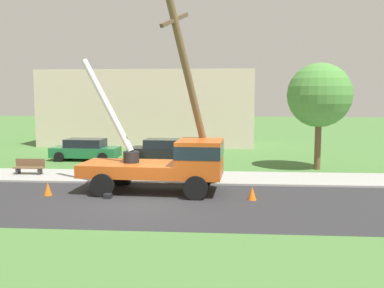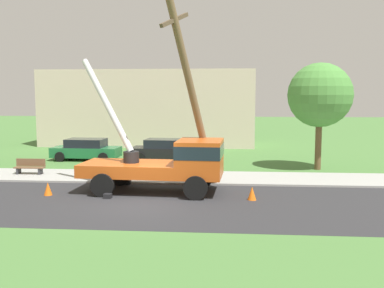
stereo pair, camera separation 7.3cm
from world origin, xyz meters
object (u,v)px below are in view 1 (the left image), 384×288
Objects in this scene: utility_truck at (171,161)px; traffic_cone_ahead at (252,193)px; traffic_cone_behind at (48,189)px; leaning_utility_pole at (192,94)px; roadside_tree_far at (319,95)px; parked_sedan_black at (164,150)px; parked_sedan_green at (86,149)px; park_bench at (29,167)px.

utility_truck reaches higher than traffic_cone_ahead.
leaning_utility_pole is at bearing 12.04° from traffic_cone_behind.
roadside_tree_far is (7.71, 6.62, 2.87)m from utility_truck.
parked_sedan_black is at bearing 163.82° from roadside_tree_far.
parked_sedan_black is (3.58, 10.31, 0.43)m from traffic_cone_behind.
traffic_cone_behind is at bearing -169.32° from utility_truck.
leaning_utility_pole reaches higher than utility_truck.
traffic_cone_ahead is at bearing -118.56° from roadside_tree_far.
traffic_cone_ahead is at bearing -0.96° from traffic_cone_behind.
leaning_utility_pole is 10.02m from parked_sedan_black.
park_bench is at bearing -101.62° from parked_sedan_green.
leaning_utility_pole reaches higher than traffic_cone_behind.
parked_sedan_black is 2.83× the size of park_bench.
parked_sedan_green reaches higher than park_bench.
traffic_cone_behind is at bearing -149.51° from roadside_tree_far.
traffic_cone_behind is 0.13× the size of parked_sedan_green.
traffic_cone_ahead is 14.59m from parked_sedan_green.
leaning_utility_pole reaches higher than traffic_cone_ahead.
traffic_cone_behind is at bearing -109.15° from parked_sedan_black.
traffic_cone_behind is at bearing -80.72° from parked_sedan_green.
utility_truck is at bearing -80.17° from parked_sedan_black.
park_bench is (-2.84, 4.37, 0.18)m from traffic_cone_behind.
leaning_utility_pole is at bearing -137.16° from roadside_tree_far.
parked_sedan_black is at bearing 1.86° from parked_sedan_green.
parked_sedan_green is 0.73× the size of roadside_tree_far.
roadside_tree_far is (4.22, 7.75, 3.99)m from traffic_cone_ahead.
parked_sedan_black reaches higher than park_bench.
utility_truck reaches higher than parked_sedan_black.
roadside_tree_far is (14.56, -2.54, 3.56)m from parked_sedan_green.
utility_truck is 5.41m from traffic_cone_behind.
leaning_utility_pole is 5.00m from traffic_cone_ahead.
utility_truck is at bearing -53.19° from parked_sedan_green.
traffic_cone_ahead is (3.49, -1.13, -1.13)m from utility_truck.
roadside_tree_far is (12.91, 7.60, 3.99)m from traffic_cone_behind.
leaning_utility_pole is at bearing -74.24° from parked_sedan_black.
utility_truck reaches higher than parked_sedan_green.
traffic_cone_ahead is at bearing -29.44° from leaning_utility_pole.
traffic_cone_behind is (-8.69, 0.15, 0.00)m from traffic_cone_ahead.
roadside_tree_far reaches higher than parked_sedan_black.
park_bench is at bearing 123.02° from traffic_cone_behind.
traffic_cone_behind is 0.12× the size of parked_sedan_black.
leaning_utility_pole is at bearing 150.56° from traffic_cone_ahead.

